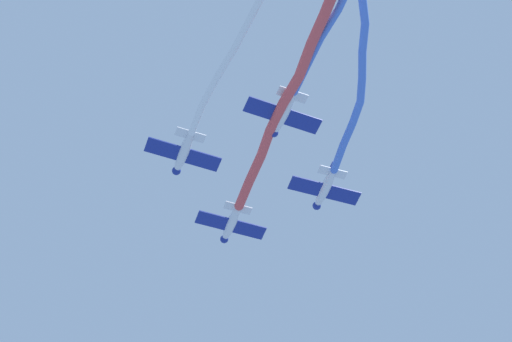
{
  "coord_description": "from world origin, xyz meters",
  "views": [
    {
      "loc": [
        -7.68,
        -47.34,
        6.82
      ],
      "look_at": [
        -0.33,
        -1.0,
        66.22
      ],
      "focal_mm": 57.01,
      "sensor_mm": 36.0,
      "label": 1
    }
  ],
  "objects": [
    {
      "name": "airplane_left_wing",
      "position": [
        -7.24,
        -2.24,
        65.91
      ],
      "size": [
        7.15,
        5.42,
        1.76
      ],
      "rotation": [
        0.0,
        0.0,
        1.77
      ],
      "color": "silver"
    },
    {
      "name": "smoke_trail_right_wing",
      "position": [
        6.08,
        -14.63,
        67.78
      ],
      "size": [
        6.27,
        25.55,
        3.46
      ],
      "color": "#4C75DB"
    },
    {
      "name": "airplane_right_wing",
      "position": [
        6.55,
        0.48,
        66.61
      ],
      "size": [
        7.13,
        5.38,
        1.76
      ],
      "rotation": [
        0.0,
        0.0,
        1.72
      ],
      "color": "silver"
    },
    {
      "name": "airplane_slot",
      "position": [
        1.01,
        -7.78,
        66.11
      ],
      "size": [
        7.15,
        5.43,
        1.76
      ],
      "rotation": [
        0.0,
        0.0,
        1.79
      ],
      "color": "silver"
    },
    {
      "name": "smoke_trail_left_wing",
      "position": [
        -3.14,
        -16.33,
        66.11
      ],
      "size": [
        8.93,
        23.45,
        1.21
      ],
      "color": "white"
    },
    {
      "name": "smoke_trail_lead",
      "position": [
        0.86,
        -9.13,
        65.73
      ],
      "size": [
        5.23,
        26.26,
        2.27
      ],
      "color": "#DB4C4C"
    },
    {
      "name": "airplane_lead",
      "position": [
        -1.71,
        6.01,
        66.31
      ],
      "size": [
        7.14,
        5.4,
        1.76
      ],
      "rotation": [
        0.0,
        0.0,
        1.75
      ],
      "color": "silver"
    }
  ]
}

